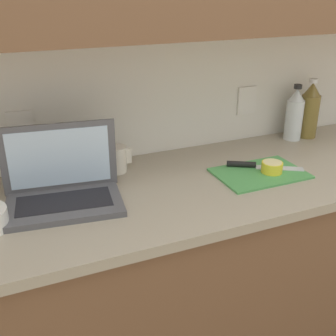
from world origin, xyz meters
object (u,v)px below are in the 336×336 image
at_px(bottle_green_soda, 310,111).
at_px(bottle_oil_tall, 294,115).
at_px(measuring_cup, 116,159).
at_px(lemon_half_cut, 272,167).
at_px(knife, 251,165).
at_px(laptop, 63,185).
at_px(cutting_board, 260,173).

bearing_deg(bottle_green_soda, bottle_oil_tall, 180.00).
distance_m(bottle_green_soda, measuring_cup, 0.92).
xyz_separation_m(lemon_half_cut, bottle_oil_tall, (0.31, 0.28, 0.09)).
relative_size(knife, measuring_cup, 2.59).
bearing_deg(laptop, bottle_oil_tall, 17.75).
distance_m(laptop, bottle_green_soda, 1.16).
distance_m(knife, bottle_oil_tall, 0.43).
bearing_deg(bottle_green_soda, laptop, -170.57).
bearing_deg(lemon_half_cut, bottle_green_soda, 35.30).
bearing_deg(lemon_half_cut, bottle_oil_tall, 41.81).
relative_size(cutting_board, bottle_green_soda, 1.22).
height_order(knife, measuring_cup, measuring_cup).
xyz_separation_m(laptop, knife, (0.70, -0.02, -0.04)).
xyz_separation_m(knife, bottle_oil_tall, (0.36, 0.21, 0.10)).
height_order(laptop, bottle_green_soda, bottle_green_soda).
height_order(lemon_half_cut, bottle_oil_tall, bottle_oil_tall).
height_order(laptop, measuring_cup, laptop).
bearing_deg(cutting_board, laptop, 173.87).
height_order(laptop, lemon_half_cut, laptop).
height_order(cutting_board, measuring_cup, measuring_cup).
relative_size(laptop, knife, 1.49).
distance_m(laptop, measuring_cup, 0.28).
distance_m(bottle_oil_tall, measuring_cup, 0.84).
relative_size(cutting_board, bottle_oil_tall, 1.32).
bearing_deg(laptop, cutting_board, 1.47).
distance_m(cutting_board, measuring_cup, 0.54).
xyz_separation_m(cutting_board, bottle_oil_tall, (0.36, 0.27, 0.11)).
bearing_deg(cutting_board, knife, 94.12).
xyz_separation_m(lemon_half_cut, measuring_cup, (-0.52, 0.25, 0.02)).
relative_size(bottle_green_soda, measuring_cup, 2.62).
relative_size(lemon_half_cut, bottle_oil_tall, 0.31).
bearing_deg(knife, bottle_green_soda, 55.64).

